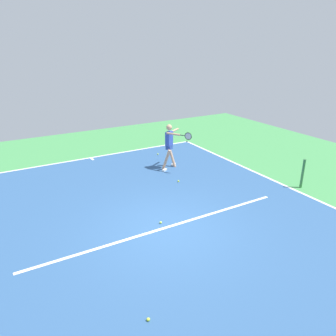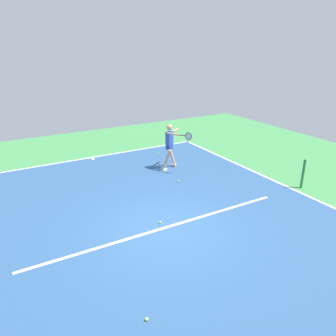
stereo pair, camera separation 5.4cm
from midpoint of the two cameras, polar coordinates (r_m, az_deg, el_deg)
ground_plane at (r=9.16m, az=-0.20°, el=-10.60°), size 23.38×23.38×0.00m
court_surface at (r=9.15m, az=-0.20°, el=-10.59°), size 10.43×13.87×0.00m
court_line_baseline_near at (r=14.99m, az=-13.24°, el=1.81°), size 10.43×0.10×0.01m
court_line_sideline_left at (r=12.24m, az=21.40°, el=-3.58°), size 0.10×13.87×0.01m
court_line_service at (r=9.19m, az=-0.34°, el=-10.46°), size 7.82×0.10×0.01m
court_line_centre_mark at (r=14.81m, az=-13.01°, el=1.59°), size 0.10×0.30×0.01m
net_post at (r=12.31m, az=22.77°, el=-0.96°), size 0.09×0.09×1.07m
tennis_player at (r=13.02m, az=0.52°, el=4.38°), size 1.11×1.42×1.85m
tennis_ball_near_player at (r=12.02m, az=2.01°, el=-2.33°), size 0.07×0.07×0.07m
tennis_ball_far_corner at (r=14.97m, az=-1.62°, el=2.47°), size 0.07×0.07×0.07m
tennis_ball_near_service_line at (r=6.63m, az=-3.52°, el=-25.04°), size 0.07×0.07×0.07m
tennis_ball_by_baseline at (r=9.37m, az=-1.20°, el=-9.56°), size 0.07×0.07×0.07m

